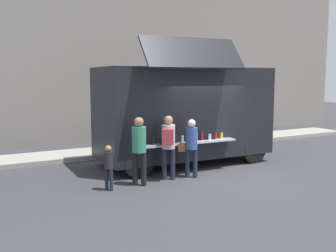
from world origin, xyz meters
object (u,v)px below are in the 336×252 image
customer_front_ordering (191,143)px  customer_mid_with_backpack (168,141)px  customer_rear_waiting (139,145)px  food_truck_main (185,112)px  child_near_queue (109,164)px  trash_bin (238,132)px

customer_front_ordering → customer_mid_with_backpack: bearing=115.7°
customer_front_ordering → customer_rear_waiting: customer_rear_waiting is taller
food_truck_main → child_near_queue: food_truck_main is taller
food_truck_main → child_near_queue: bearing=-150.5°
trash_bin → customer_front_ordering: size_ratio=0.57×
food_truck_main → customer_mid_with_backpack: size_ratio=3.15×
customer_rear_waiting → food_truck_main: bearing=-14.7°
food_truck_main → customer_rear_waiting: bearing=-143.5°
trash_bin → customer_rear_waiting: size_ratio=0.52×
customer_front_ordering → customer_rear_waiting: bearing=123.7°
food_truck_main → customer_mid_with_backpack: food_truck_main is taller
customer_mid_with_backpack → child_near_queue: (-1.74, -0.17, -0.39)m
trash_bin → customer_mid_with_backpack: customer_mid_with_backpack is taller
child_near_queue → customer_mid_with_backpack: bearing=-22.9°
trash_bin → customer_front_ordering: customer_front_ordering is taller
child_near_queue → trash_bin: bearing=0.6°
trash_bin → customer_front_ordering: 6.22m
food_truck_main → customer_front_ordering: bearing=-113.9°
customer_mid_with_backpack → child_near_queue: customer_mid_with_backpack is taller
customer_mid_with_backpack → customer_rear_waiting: bearing=128.7°
food_truck_main → customer_front_ordering: (-0.75, -1.59, -0.69)m
customer_rear_waiting → customer_mid_with_backpack: bearing=-42.5°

